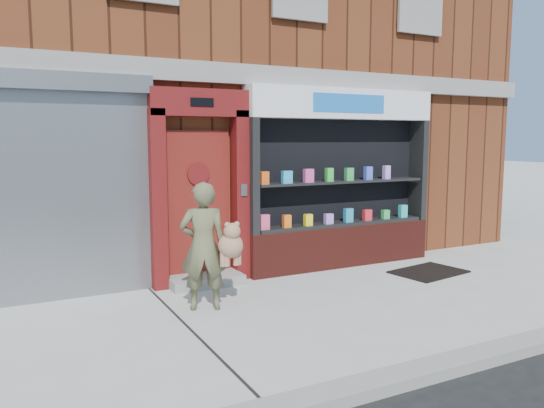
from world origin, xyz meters
TOP-DOWN VIEW (x-y plane):
  - ground at (0.00, 0.00)m, footprint 80.00×80.00m
  - curb at (0.00, -2.15)m, footprint 60.00×0.30m
  - building at (-0.00, 5.99)m, footprint 12.00×8.16m
  - shutter_bay at (-3.00, 1.93)m, footprint 3.10×0.30m
  - red_door_bay at (-0.75, 1.86)m, footprint 1.52×0.58m
  - pharmacy_bay at (1.75, 1.81)m, footprint 3.50×0.41m
  - woman at (-1.11, 0.64)m, footprint 0.81×0.61m
  - doormat at (2.75, 0.71)m, footprint 1.26×0.97m

SIDE VIEW (x-z plane):
  - ground at x=0.00m, z-range 0.00..0.00m
  - doormat at x=2.75m, z-range 0.00..0.03m
  - curb at x=0.00m, z-range 0.00..0.12m
  - woman at x=-1.11m, z-range 0.00..1.65m
  - pharmacy_bay at x=1.75m, z-range -0.13..2.87m
  - red_door_bay at x=-0.75m, z-range 0.01..2.91m
  - shutter_bay at x=-3.00m, z-range 0.20..3.24m
  - building at x=0.00m, z-range 0.00..8.00m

